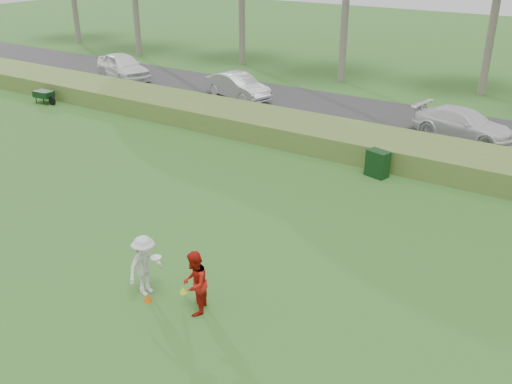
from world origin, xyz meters
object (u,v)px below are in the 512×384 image
Objects in this scene: player_red at (195,283)px; utility_cabinet at (378,164)px; cone_orange at (148,297)px; car_mid at (238,86)px; car_right at (464,124)px; car_left at (123,66)px; player_white at (145,266)px; cone_yellow at (183,290)px.

utility_cabinet is at bearing 152.80° from player_red.
car_mid is at bearing 117.52° from cone_orange.
cone_orange is 16.96m from car_right.
car_left is at bearing 106.42° from car_mid.
player_white is 1.00× the size of player_red.
utility_cabinet is 12.11m from car_mid.
player_white is 0.40× the size of car_mid.
player_white is at bearing -112.42° from player_red.
utility_cabinet is 6.18m from car_right.
utility_cabinet is at bearing -7.68° from player_white.
car_right is (3.63, 16.35, -0.11)m from player_white.
cone_orange is at bearing -136.64° from car_mid.
player_red reaches higher than car_left.
cone_yellow is at bearing -54.69° from player_white.
car_left is 8.51m from car_mid.
player_white is at bearing -136.97° from car_mid.
utility_cabinet is at bearing -104.22° from car_mid.
cone_yellow is 23.82m from car_left.
car_left is 20.59m from car_right.
cone_yellow is 0.05× the size of car_mid.
car_mid is (8.51, 0.08, -0.10)m from car_left.
cone_orange is 10.80m from utility_cabinet.
car_right is at bearing 89.47° from utility_cabinet.
car_right reaches higher than cone_yellow.
cone_yellow is 16.13m from car_right.
cone_orange is 1.20× the size of cone_yellow.
player_red is 1.49m from cone_orange.
car_right is (1.59, 5.97, 0.20)m from utility_cabinet.
car_left reaches higher than car_mid.
player_red is 19.20m from car_mid.
cone_orange is 23.95m from car_left.
player_white is 10.58m from utility_cabinet.
player_red reaches higher than player_white.
cone_orange is (-1.28, -0.32, -0.70)m from player_red.
car_left is at bearing 49.43° from player_white.
car_right is at bearing 78.53° from cone_orange.
cone_yellow is at bearing -82.80° from utility_cabinet.
player_white is 1.16m from cone_yellow.
cone_yellow is at bearing -143.97° from player_red.
player_red is 7.02× the size of cone_orange.
cone_yellow is 9.99m from utility_cabinet.
utility_cabinet is (0.50, 10.33, -0.31)m from player_red.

